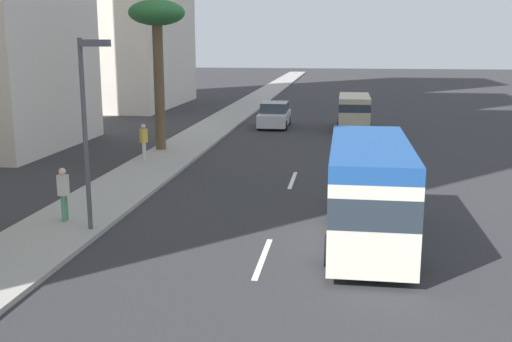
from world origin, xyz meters
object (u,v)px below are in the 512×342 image
car_second (275,115)px  pedestrian_near_lamp (144,140)px  minibus_lead (369,189)px  van_fourth (354,110)px  pedestrian_mid_block (64,192)px  palm_tree (157,24)px  street_lamp (88,111)px

car_second → pedestrian_near_lamp: size_ratio=2.48×
minibus_lead → van_fourth: bearing=0.3°
pedestrian_mid_block → palm_tree: 14.41m
pedestrian_near_lamp → palm_tree: bearing=33.5°
car_second → van_fourth: (-0.80, -5.36, 0.52)m
van_fourth → pedestrian_near_lamp: (-12.61, 10.18, -0.20)m
car_second → van_fourth: van_fourth is taller
minibus_lead → van_fourth: minibus_lead is taller
car_second → palm_tree: (-10.36, 4.91, 5.86)m
van_fourth → street_lamp: size_ratio=0.93×
van_fourth → palm_tree: (-9.56, 10.27, 5.33)m
pedestrian_near_lamp → street_lamp: 11.43m
pedestrian_near_lamp → palm_tree: 6.32m
street_lamp → palm_tree: bearing=8.7°
pedestrian_near_lamp → street_lamp: (-10.93, -2.03, 2.66)m
pedestrian_mid_block → street_lamp: 3.04m
van_fourth → pedestrian_near_lamp: van_fourth is taller
car_second → pedestrian_mid_block: pedestrian_mid_block is taller
van_fourth → pedestrian_mid_block: bearing=157.6°
pedestrian_near_lamp → car_second: bearing=11.9°
pedestrian_mid_block → palm_tree: bearing=-87.3°
pedestrian_mid_block → palm_tree: (13.28, 0.85, 5.54)m
van_fourth → street_lamp: street_lamp is taller
minibus_lead → car_second: minibus_lead is taller
van_fourth → car_second: bearing=81.6°
pedestrian_near_lamp → street_lamp: bearing=-137.8°
pedestrian_mid_block → street_lamp: bearing=150.2°
minibus_lead → car_second: size_ratio=1.60×
minibus_lead → pedestrian_mid_block: (0.43, 9.54, -0.53)m
pedestrian_mid_block → minibus_lead: bearing=176.4°
pedestrian_near_lamp → minibus_lead: bearing=-104.3°
minibus_lead → van_fourth: 23.27m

